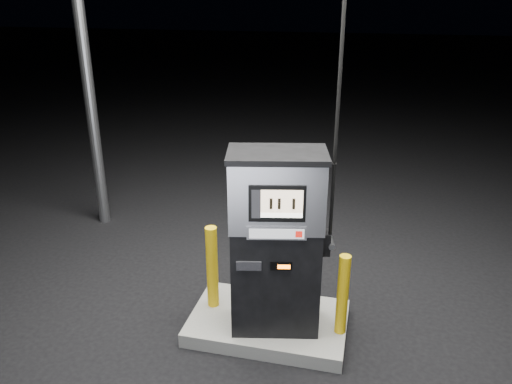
# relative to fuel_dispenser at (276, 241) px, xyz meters

# --- Properties ---
(ground) EXTENTS (80.00, 80.00, 0.00)m
(ground) POSITION_rel_fuel_dispenser_xyz_m (-0.09, 0.09, -1.09)
(ground) COLOR black
(ground) RESTS_ON ground
(pump_island) EXTENTS (1.60, 1.00, 0.15)m
(pump_island) POSITION_rel_fuel_dispenser_xyz_m (-0.09, 0.09, -1.01)
(pump_island) COLOR slate
(pump_island) RESTS_ON ground
(fuel_dispenser) EXTENTS (1.05, 0.71, 3.78)m
(fuel_dispenser) POSITION_rel_fuel_dispenser_xyz_m (0.00, 0.00, 0.00)
(fuel_dispenser) COLOR black
(fuel_dispenser) RESTS_ON pump_island
(bollard_left) EXTENTS (0.15, 0.15, 0.92)m
(bollard_left) POSITION_rel_fuel_dispenser_xyz_m (-0.71, 0.17, -0.48)
(bollard_left) COLOR #E6B40C
(bollard_left) RESTS_ON pump_island
(bollard_right) EXTENTS (0.13, 0.13, 0.85)m
(bollard_right) POSITION_rel_fuel_dispenser_xyz_m (0.65, 0.03, -0.51)
(bollard_right) COLOR #E6B40C
(bollard_right) RESTS_ON pump_island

